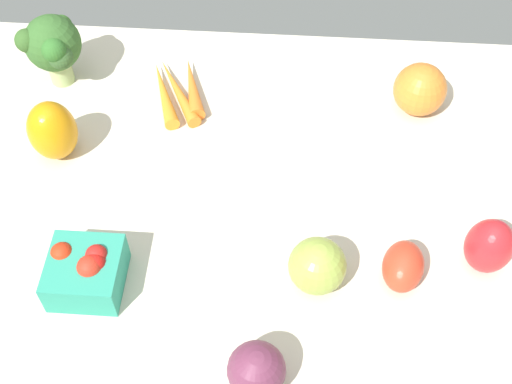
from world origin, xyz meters
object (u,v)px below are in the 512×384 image
Objects in this scene: broccoli_head at (53,45)px; bell_pepper_orange at (52,131)px; roma_tomato at (403,266)px; heirloom_tomato_green at (317,266)px; berry_basket at (86,270)px; heirloom_tomato_orange at (420,89)px; carrot_bunch at (178,90)px; red_onion_near_basket at (256,370)px; bell_pepper_red at (489,246)px.

broccoli_head is 1.25× the size of bell_pepper_orange.
roma_tomato is 11.69cm from heirloom_tomato_green.
heirloom_tomato_orange reaches higher than berry_basket.
bell_pepper_orange is at bearing -140.50° from carrot_bunch.
broccoli_head is at bearing 177.75° from heirloom_tomato_orange.
roma_tomato is 65.67cm from broccoli_head.
roma_tomato is (42.19, 3.76, -0.36)cm from berry_basket.
broccoli_head is 1.48× the size of heirloom_tomato_orange.
broccoli_head is at bearing 174.23° from carrot_bunch.
heirloom_tomato_orange is at bearing 64.70° from red_onion_near_basket.
broccoli_head reaches higher than heirloom_tomato_orange.
red_onion_near_basket is at bearing -46.46° from bell_pepper_orange.
bell_pepper_red is (29.95, 19.18, 0.86)cm from red_onion_near_basket.
berry_basket is at bearing -175.60° from heirloom_tomato_green.
bell_pepper_red is at bearing -76.95° from heirloom_tomato_orange.
broccoli_head reaches higher than berry_basket.
heirloom_tomato_orange reaches higher than carrot_bunch.
heirloom_tomato_orange is 0.53× the size of carrot_bunch.
roma_tomato is 0.98× the size of heirloom_tomato_green.
roma_tomato is at bearing 41.14° from red_onion_near_basket.
berry_basket is 0.94× the size of bell_pepper_orange.
heirloom_tomato_orange is at bearing -0.44° from carrot_bunch.
bell_pepper_orange is (-40.47, 20.33, 1.21)cm from heirloom_tomato_green.
bell_pepper_orange reaches higher than red_onion_near_basket.
heirloom_tomato_green is at bearing -169.26° from bell_pepper_red.
red_onion_near_basket is 48.54cm from bell_pepper_orange.
berry_basket reaches higher than carrot_bunch.
roma_tomato is at bearing -32.25° from broccoli_head.
red_onion_near_basket is 16.43cm from heirloom_tomato_green.
carrot_bunch is at bearing 39.50° from bell_pepper_orange.
roma_tomato is at bearing -19.99° from bell_pepper_orange.
berry_basket is 41.16cm from broccoli_head.
bell_pepper_red is 1.17× the size of roma_tomato.
broccoli_head is (-55.36, 34.94, 5.18)cm from roma_tomato.
heirloom_tomato_green is at bearing 4.40° from berry_basket.
heirloom_tomato_green reaches higher than roma_tomato.
broccoli_head reaches higher than roma_tomato.
roma_tomato is at bearing 5.10° from berry_basket.
heirloom_tomato_orange is 39.67cm from carrot_bunch.
red_onion_near_basket is 0.74× the size of berry_basket.
berry_basket is at bearing -142.09° from heirloom_tomato_orange.
roma_tomato is 0.47× the size of carrot_bunch.
bell_pepper_red reaches higher than heirloom_tomato_green.
carrot_bunch is at bearing 108.54° from red_onion_near_basket.
broccoli_head is 57.07cm from heirloom_tomato_green.
bell_pepper_orange is 22.29cm from carrot_bunch.
red_onion_near_basket is at bearing -147.36° from bell_pepper_red.
red_onion_near_basket reaches higher than carrot_bunch.
berry_basket is 0.75× the size of broccoli_head.
carrot_bunch is (7.12, 36.65, -1.89)cm from berry_basket.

